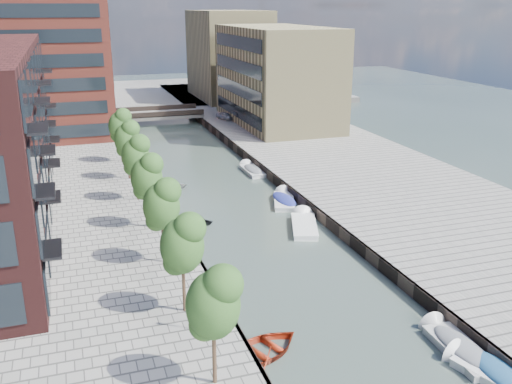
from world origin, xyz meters
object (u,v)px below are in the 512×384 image
tree_0 (213,301)px  motorboat_3 (284,200)px  tree_1 (182,242)px  car (225,116)px  tree_3 (146,175)px  tree_4 (135,154)px  sloop_2 (262,354)px  motorboat_1 (456,346)px  motorboat_2 (304,225)px  sloop_4 (186,225)px  bridge (160,114)px  tree_6 (120,124)px  tree_5 (127,137)px  tree_2 (161,203)px  sloop_3 (164,191)px  motorboat_4 (252,170)px  motorboat_0 (494,375)px

tree_0 → motorboat_3: 29.51m
tree_1 → car: 58.23m
tree_3 → tree_4: same height
tree_3 → sloop_2: (3.33, -18.18, -5.31)m
tree_1 → motorboat_1: size_ratio=1.10×
motorboat_2 → car: car is taller
tree_0 → sloop_4: 23.59m
bridge → tree_6: tree_6 is taller
motorboat_1 → motorboat_2: size_ratio=0.89×
tree_1 → tree_3: bearing=90.0°
tree_3 → tree_6: same height
tree_5 → sloop_4: tree_5 is taller
tree_2 → tree_6: bearing=90.0°
tree_6 → motorboat_2: 26.42m
motorboat_1 → sloop_3: bearing=107.5°
tree_6 → motorboat_4: 15.58m
motorboat_3 → tree_3: bearing=-160.4°
tree_1 → sloop_4: 16.95m
car → sloop_3: bearing=-139.2°
tree_2 → motorboat_4: 26.89m
sloop_3 → tree_1: bearing=167.0°
tree_3 → sloop_2: 19.23m
tree_0 → tree_5: (0.00, 35.00, 0.00)m
tree_5 → tree_6: bearing=90.0°
tree_1 → sloop_4: bearing=78.1°
tree_5 → tree_6: same height
tree_3 → sloop_3: (3.12, 11.82, -5.31)m
motorboat_1 → motorboat_4: 36.63m
tree_4 → tree_5: 7.00m
tree_3 → sloop_3: size_ratio=1.20×
tree_5 → sloop_2: tree_5 is taller
tree_3 → motorboat_0: bearing=-60.1°
tree_0 → tree_5: bearing=90.0°
bridge → tree_2: tree_2 is taller
sloop_4 → sloop_3: bearing=18.6°
sloop_4 → tree_2: bearing=176.6°
tree_4 → tree_5: same height
tree_0 → sloop_4: tree_0 is taller
sloop_3 → motorboat_4: bearing=-76.6°
sloop_3 → sloop_4: 10.08m
bridge → motorboat_1: 68.24m
tree_4 → sloop_4: size_ratio=1.30×
tree_4 → car: tree_4 is taller
tree_1 → bridge: bearing=82.1°
motorboat_0 → motorboat_4: size_ratio=1.14×
tree_3 → motorboat_1: bearing=-57.3°
bridge → motorboat_2: bridge is taller
tree_5 → motorboat_1: tree_5 is taller
tree_3 → motorboat_3: bearing=19.6°
tree_3 → car: 45.14m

